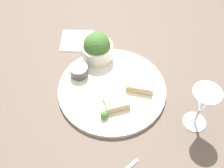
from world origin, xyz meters
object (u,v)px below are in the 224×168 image
Objects in this scene: cheese_toast_far at (116,101)px; sauce_ramekin at (79,70)px; cheese_toast_near at (140,83)px; napkin at (77,40)px; salad_bowl at (97,48)px; wine_glass at (203,103)px.

sauce_ramekin is at bearing 113.20° from cheese_toast_far.
cheese_toast_near is 0.31m from napkin.
salad_bowl is 1.37× the size of cheese_toast_far.
sauce_ramekin reaches higher than napkin.
wine_glass reaches higher than sauce_ramekin.
cheese_toast_far reaches higher than napkin.
salad_bowl reaches higher than sauce_ramekin.
wine_glass is at bearing -63.33° from salad_bowl.
sauce_ramekin is 0.18m from napkin.
sauce_ramekin is 0.17m from cheese_toast_far.
wine_glass is at bearing -65.53° from napkin.
salad_bowl is at bearing 30.53° from sauce_ramekin.
cheese_toast_far is 0.32m from napkin.
cheese_toast_far is 0.53× the size of wine_glass.
sauce_ramekin is at bearing 130.93° from wine_glass.
cheese_toast_near is at bearing -35.98° from sauce_ramekin.
sauce_ramekin is 0.40m from wine_glass.
cheese_toast_near is at bearing -64.33° from salad_bowl.
sauce_ramekin is 0.20m from cheese_toast_near.
salad_bowl is 1.80× the size of sauce_ramekin.
cheese_toast_near is 0.21m from wine_glass.
cheese_toast_far is at bearing 143.34° from wine_glass.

